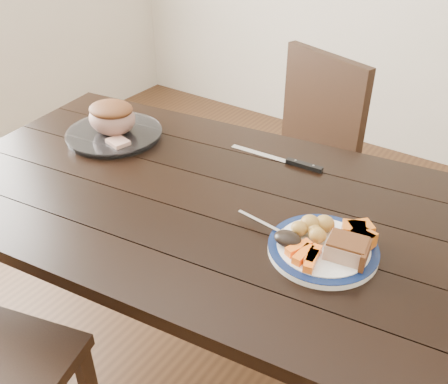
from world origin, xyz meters
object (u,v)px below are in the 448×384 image
Objects in this scene: fork at (270,227)px; carving_knife at (293,162)px; roast_joint at (112,118)px; dinner_plate at (323,249)px; pork_slice at (347,249)px; chair_far at (299,155)px; dining_table at (206,221)px; serving_platter at (114,135)px.

fork is 0.56× the size of carving_knife.
dinner_plate is at bearing -9.80° from roast_joint.
carving_knife is at bearing 133.41° from pork_slice.
fork is at bearing -73.73° from carving_knife.
dining_table is at bearing 113.33° from chair_far.
dinner_plate is at bearing -54.74° from carving_knife.
dining_table is at bearing 175.61° from fork.
pork_slice is 0.20m from fork.
chair_far is 0.80m from roast_joint.
serving_platter is 0.62m from carving_knife.
fork is (-0.20, -0.01, -0.02)m from pork_slice.
roast_joint reaches higher than pork_slice.
fork reaches higher than serving_platter.
chair_far is at bearing 123.06° from pork_slice.
roast_joint is (-0.71, 0.16, 0.05)m from fork.
dining_table is at bearing 174.48° from pork_slice.
dining_table is 5.32× the size of carving_knife.
dining_table is at bearing -13.12° from roast_joint.
pork_slice is at bearing -4.76° from dinner_plate.
roast_joint is at bearing 75.18° from chair_far.
carving_knife is (0.59, 0.19, -0.07)m from roast_joint.
dining_table is 0.75m from chair_far.
fork reaches higher than dinner_plate.
fork is at bearing -175.83° from dinner_plate.
fork is at bearing -12.52° from roast_joint.
dining_table is at bearing -13.12° from serving_platter.
dinner_plate is 2.89× the size of pork_slice.
pork_slice is at bearing 141.71° from chair_far.
serving_platter is 1.79× the size of fork.
dinner_plate is at bearing 11.13° from fork.
roast_joint is (-0.86, 0.15, 0.06)m from dinner_plate.
pork_slice is at bearing -49.39° from carving_knife.
chair_far is 2.90× the size of carving_knife.
roast_joint is (0.00, 0.00, 0.06)m from serving_platter.
pork_slice is 0.47m from carving_knife.
dining_table is 10.19× the size of roast_joint.
dinner_plate is (0.39, -0.04, 0.10)m from dining_table.
chair_far is 0.53m from carving_knife.
roast_joint is 0.52× the size of carving_knife.
serving_platter is 0.06m from roast_joint.
chair_far is 5.21× the size of fork.
dinner_plate is 0.87m from serving_platter.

